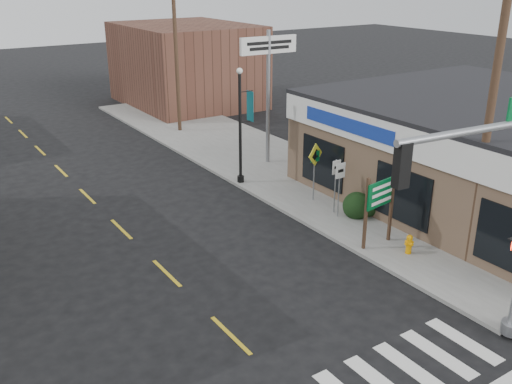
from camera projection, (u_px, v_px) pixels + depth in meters
sidewalk_right at (296, 176)px, 26.84m from camera, size 6.00×38.00×0.13m
center_line at (167, 273)px, 18.36m from camera, size 0.12×56.00×0.01m
thrift_store at (506, 155)px, 23.51m from camera, size 12.00×14.00×4.00m
bldg_distant_right at (186, 65)px, 40.59m from camera, size 8.00×10.00×5.60m
guide_sign at (380, 200)px, 19.38m from camera, size 1.48×0.13×2.59m
fire_hydrant at (409, 243)px, 19.24m from camera, size 0.22×0.22×0.69m
ped_crossing_sign at (315, 161)px, 23.26m from camera, size 0.95×0.07×2.46m
lamp_post at (241, 117)px, 24.83m from camera, size 0.67×0.52×5.13m
dance_center_sign at (268, 64)px, 26.87m from camera, size 3.01×0.19×6.40m
bare_tree at (465, 143)px, 19.75m from camera, size 2.15×2.15×4.30m
shrub_front at (507, 246)px, 18.84m from camera, size 1.21×1.21×0.91m
shrub_back at (357, 206)px, 22.17m from camera, size 1.11×1.11×0.83m
utility_pole_near at (490, 114)px, 17.09m from camera, size 1.68×0.25×9.67m
utility_pole_far at (176, 56)px, 32.65m from camera, size 1.48×0.22×8.52m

